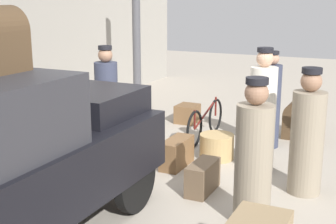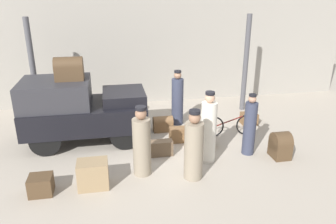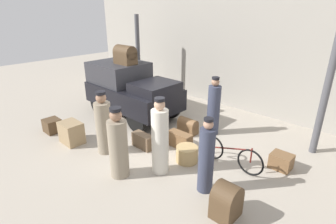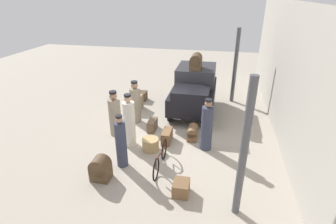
% 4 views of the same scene
% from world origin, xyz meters
% --- Properties ---
extents(ground_plane, '(30.00, 30.00, 0.00)m').
position_xyz_m(ground_plane, '(0.00, 0.00, 0.00)').
color(ground_plane, '#A89E8E').
extents(station_building_facade, '(16.00, 0.15, 4.50)m').
position_xyz_m(station_building_facade, '(0.00, 4.08, 2.25)').
color(station_building_facade, gray).
rests_on(station_building_facade, ground).
extents(canopy_pillar_left, '(0.18, 0.18, 3.37)m').
position_xyz_m(canopy_pillar_left, '(-3.65, 2.50, 1.68)').
color(canopy_pillar_left, '#4C4C51').
rests_on(canopy_pillar_left, ground).
extents(canopy_pillar_right, '(0.18, 0.18, 3.37)m').
position_xyz_m(canopy_pillar_right, '(3.38, 2.50, 1.68)').
color(canopy_pillar_right, '#4C4C51').
rests_on(canopy_pillar_right, ground).
extents(truck, '(3.34, 1.75, 1.82)m').
position_xyz_m(truck, '(-2.19, 0.84, 1.00)').
color(truck, black).
rests_on(truck, ground).
extents(bicycle, '(1.68, 0.04, 0.69)m').
position_xyz_m(bicycle, '(2.10, 0.36, 0.33)').
color(bicycle, black).
rests_on(bicycle, ground).
extents(wicker_basket, '(0.55, 0.55, 0.40)m').
position_xyz_m(wicker_basket, '(1.20, -0.18, 0.20)').
color(wicker_basket, tan).
rests_on(wicker_basket, ground).
extents(porter_standing_middle, '(0.42, 0.42, 1.69)m').
position_xyz_m(porter_standing_middle, '(-0.69, -1.29, 0.76)').
color(porter_standing_middle, gray).
rests_on(porter_standing_middle, ground).
extents(porter_with_bicycle, '(0.43, 0.43, 1.67)m').
position_xyz_m(porter_with_bicycle, '(0.44, -1.68, 0.75)').
color(porter_with_bicycle, gray).
rests_on(porter_with_bicycle, ground).
extents(conductor_in_dark_uniform, '(0.32, 0.32, 1.66)m').
position_xyz_m(conductor_in_dark_uniform, '(2.18, -0.78, 0.77)').
color(conductor_in_dark_uniform, '#33384C').
rests_on(conductor_in_dark_uniform, ground).
extents(porter_lifting_near_truck, '(0.38, 0.38, 1.77)m').
position_xyz_m(porter_lifting_near_truck, '(0.76, 1.59, 0.81)').
color(porter_lifting_near_truck, '#33384C').
rests_on(porter_lifting_near_truck, ground).
extents(porter_carrying_trunk, '(0.39, 0.39, 1.83)m').
position_xyz_m(porter_carrying_trunk, '(1.02, -0.94, 0.84)').
color(porter_carrying_trunk, silver).
rests_on(porter_carrying_trunk, ground).
extents(suitcase_black_upright, '(0.67, 0.49, 0.62)m').
position_xyz_m(suitcase_black_upright, '(-1.82, -1.66, 0.31)').
color(suitcase_black_upright, '#937A56').
rests_on(suitcase_black_upright, ground).
extents(trunk_umber_medium, '(0.49, 0.44, 0.41)m').
position_xyz_m(trunk_umber_medium, '(-2.91, -1.73, 0.21)').
color(trunk_umber_medium, '#4C3823').
rests_on(trunk_umber_medium, ground).
extents(suitcase_small_leather, '(0.70, 0.29, 0.43)m').
position_xyz_m(suitcase_small_leather, '(0.60, 0.25, 0.22)').
color(suitcase_small_leather, brown).
rests_on(suitcase_small_leather, ground).
extents(trunk_wicker_pale, '(0.43, 0.52, 0.70)m').
position_xyz_m(trunk_wicker_pale, '(2.91, -1.14, 0.34)').
color(trunk_wicker_pale, '#4C3823').
rests_on(trunk_wicker_pale, ground).
extents(trunk_barrel_dark, '(0.60, 0.33, 0.48)m').
position_xyz_m(trunk_barrel_dark, '(0.20, 1.08, 0.24)').
color(trunk_barrel_dark, brown).
rests_on(trunk_barrel_dark, ground).
extents(trunk_large_brown, '(0.49, 0.41, 0.37)m').
position_xyz_m(trunk_large_brown, '(3.05, 1.13, 0.19)').
color(trunk_large_brown, brown).
rests_on(trunk_large_brown, ground).
extents(suitcase_tan_flat, '(0.64, 0.27, 0.41)m').
position_xyz_m(suitcase_tan_flat, '(-0.12, -0.47, 0.20)').
color(suitcase_tan_flat, brown).
rests_on(suitcase_tan_flat, ground).
extents(trunk_on_truck_roof, '(0.75, 0.46, 0.63)m').
position_xyz_m(trunk_on_truck_roof, '(-2.38, 0.84, 2.12)').
color(trunk_on_truck_roof, '#4C3823').
rests_on(trunk_on_truck_roof, truck).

